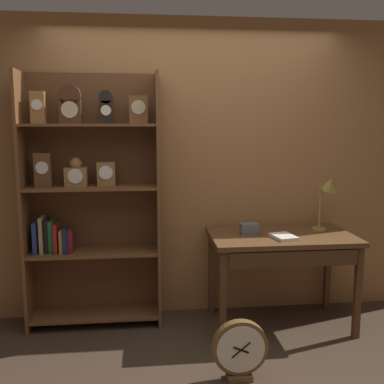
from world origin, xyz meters
TOP-DOWN VIEW (x-y plane):
  - back_wood_panel at (0.00, 1.33)m, footprint 4.80×0.05m
  - bookshelf at (-0.90, 1.14)m, footprint 1.11×0.33m
  - workbench at (0.70, 0.89)m, footprint 1.19×0.68m
  - desk_lamp at (1.11, 0.98)m, footprint 0.20×0.20m
  - toolbox_small at (0.43, 0.95)m, footprint 0.15×0.10m
  - open_repair_manual at (0.68, 0.80)m, footprint 0.20×0.25m
  - round_clock_large at (0.19, 0.15)m, footprint 0.38×0.11m

SIDE VIEW (x-z plane):
  - round_clock_large at x=0.19m, z-range 0.00..0.42m
  - workbench at x=0.70m, z-range 0.30..1.09m
  - open_repair_manual at x=0.68m, z-range 0.79..0.82m
  - toolbox_small at x=0.43m, z-range 0.79..0.89m
  - bookshelf at x=-0.90m, z-range 0.04..2.16m
  - desk_lamp at x=1.11m, z-range 0.89..1.37m
  - back_wood_panel at x=0.00m, z-range 0.00..2.60m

